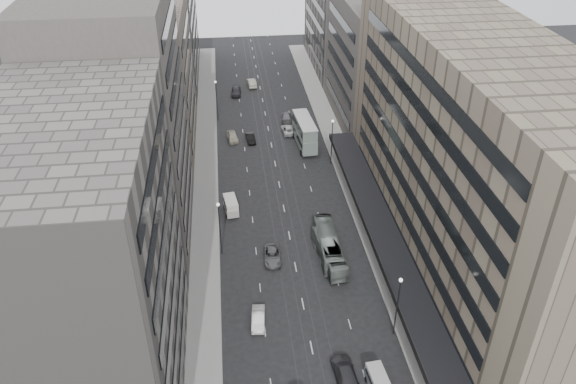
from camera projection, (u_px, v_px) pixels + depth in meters
name	position (u px, v px, depth m)	size (l,w,h in m)	color
ground	(304.00, 310.00, 67.94)	(220.00, 220.00, 0.00)	black
sidewalk_right	(341.00, 155.00, 100.48)	(4.00, 125.00, 0.15)	gray
sidewalk_left	(206.00, 163.00, 98.11)	(4.00, 125.00, 0.15)	gray
department_store	(470.00, 160.00, 68.71)	(19.20, 60.00, 30.00)	#7C705A
building_right_mid	(378.00, 61.00, 107.13)	(15.00, 28.00, 24.00)	#49433F
building_right_far	(347.00, 10.00, 131.17)	(15.00, 32.00, 28.00)	slate
building_left_a	(85.00, 271.00, 51.06)	(15.00, 28.00, 30.00)	slate
building_left_b	(121.00, 124.00, 72.59)	(15.00, 26.00, 34.00)	#49433F
building_left_c	(146.00, 80.00, 97.61)	(15.00, 28.00, 25.00)	#6F6556
building_left_d	(159.00, 19.00, 124.43)	(15.00, 38.00, 28.00)	slate
lamp_right_near	(398.00, 300.00, 61.91)	(0.44, 0.44, 8.32)	#262628
lamp_right_far	(332.00, 137.00, 95.40)	(0.44, 0.44, 8.32)	#262628
lamp_left_near	(219.00, 223.00, 74.23)	(0.44, 0.44, 8.32)	#262628
lamp_left_far	(216.00, 96.00, 110.23)	(0.44, 0.44, 8.32)	#262628
bus_near	(328.00, 243.00, 76.42)	(2.59, 11.08, 3.09)	gray
bus_far	(329.00, 253.00, 74.96)	(2.38, 10.16, 2.83)	gray
double_decker	(305.00, 132.00, 102.04)	(3.59, 9.94, 5.34)	gray
vw_microbus	(379.00, 382.00, 57.44)	(2.14, 4.15, 2.17)	slate
panel_van	(231.00, 205.00, 84.59)	(2.38, 4.14, 2.48)	#B9B1A7
sedan_1	(258.00, 319.00, 65.72)	(1.47, 4.22, 1.39)	white
sedan_2	(272.00, 255.00, 75.61)	(2.26, 4.90, 1.36)	slate
sedan_3	(345.00, 373.00, 59.00)	(2.23, 5.49, 1.59)	#2B2B2E
sedan_4	(233.00, 136.00, 105.15)	(1.84, 4.58, 1.56)	#B2AC93
sedan_5	(250.00, 138.00, 104.83)	(1.47, 4.21, 1.39)	black
sedan_6	(288.00, 130.00, 107.84)	(2.23, 4.83, 1.34)	beige
sedan_7	(287.00, 117.00, 112.66)	(2.04, 5.02, 1.46)	slate
sedan_8	(236.00, 91.00, 123.51)	(2.02, 5.01, 1.71)	#28282B
sedan_9	(252.00, 83.00, 127.80)	(1.74, 4.98, 1.64)	#B7B198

